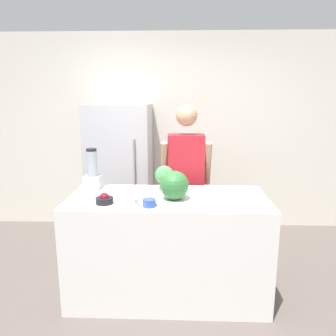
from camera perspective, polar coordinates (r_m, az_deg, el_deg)
ground_plane at (r=2.95m, az=-0.35°, el=-24.95°), size 14.00×14.00×0.00m
wall_back at (r=4.47m, az=0.83°, el=6.14°), size 8.00×0.06×2.60m
counter_island at (r=3.03m, az=-0.03°, el=-13.48°), size 1.73×0.77×0.93m
refrigerator at (r=4.21m, az=-8.22°, el=-0.65°), size 0.76×0.75×1.69m
person at (r=3.52m, az=3.12°, el=-2.48°), size 0.52×0.27×1.70m
cutting_board at (r=2.77m, az=1.64°, el=-5.50°), size 0.39×0.26×0.01m
watermelon at (r=2.72m, az=1.12°, el=-3.03°), size 0.24×0.24×0.24m
bowl_cherries at (r=2.73m, az=-11.02°, el=-5.41°), size 0.14×0.14×0.09m
bowl_cream at (r=2.66m, az=-7.02°, el=-5.58°), size 0.18×0.18×0.11m
bowl_small_blue at (r=2.61m, az=-3.28°, el=-6.07°), size 0.11×0.11×0.06m
blender at (r=3.17m, az=-13.03°, el=-0.75°), size 0.15×0.15×0.38m
potted_plant at (r=3.06m, az=-0.64°, el=-1.38°), size 0.17×0.17×0.23m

